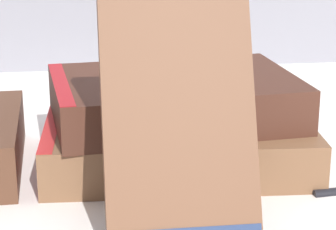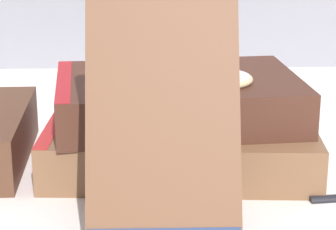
% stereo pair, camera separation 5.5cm
% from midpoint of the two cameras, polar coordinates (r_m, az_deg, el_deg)
% --- Properties ---
extents(ground_plane, '(3.00, 3.00, 0.00)m').
position_cam_midpoint_polar(ground_plane, '(0.59, 0.65, -4.93)').
color(ground_plane, silver).
extents(book_flat_bottom, '(0.23, 0.16, 0.04)m').
position_cam_midpoint_polar(book_flat_bottom, '(0.61, 3.09, -2.27)').
color(book_flat_bottom, brown).
rests_on(book_flat_bottom, ground_plane).
extents(book_flat_top, '(0.22, 0.16, 0.04)m').
position_cam_midpoint_polar(book_flat_top, '(0.60, 2.95, 1.30)').
color(book_flat_top, '#422319').
rests_on(book_flat_top, book_flat_bottom).
extents(book_leaning_front, '(0.10, 0.09, 0.16)m').
position_cam_midpoint_polar(book_leaning_front, '(0.47, 2.96, -0.97)').
color(book_leaning_front, brown).
rests_on(book_leaning_front, ground_plane).
extents(pocket_watch, '(0.05, 0.05, 0.01)m').
position_cam_midpoint_polar(pocket_watch, '(0.58, 7.12, 2.90)').
color(pocket_watch, silver).
rests_on(pocket_watch, book_flat_top).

